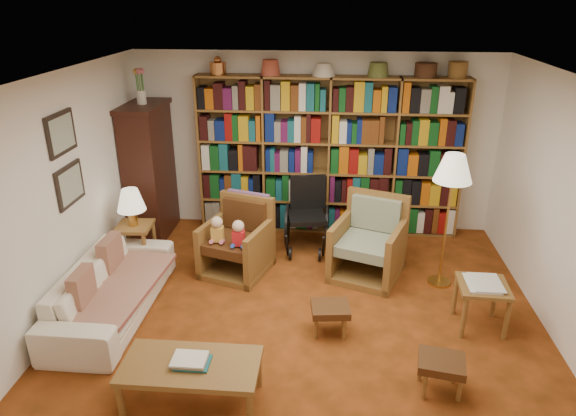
# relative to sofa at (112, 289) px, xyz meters

# --- Properties ---
(floor) EXTENTS (5.00, 5.00, 0.00)m
(floor) POSITION_rel_sofa_xyz_m (2.05, -0.01, -0.29)
(floor) COLOR #9B4317
(floor) RESTS_ON ground
(ceiling) EXTENTS (5.00, 5.00, 0.00)m
(ceiling) POSITION_rel_sofa_xyz_m (2.05, -0.01, 2.21)
(ceiling) COLOR silver
(ceiling) RESTS_ON wall_back
(wall_back) EXTENTS (5.00, 0.00, 5.00)m
(wall_back) POSITION_rel_sofa_xyz_m (2.05, 2.49, 0.96)
(wall_back) COLOR white
(wall_back) RESTS_ON floor
(wall_front) EXTENTS (5.00, 0.00, 5.00)m
(wall_front) POSITION_rel_sofa_xyz_m (2.05, -2.51, 0.96)
(wall_front) COLOR white
(wall_front) RESTS_ON floor
(wall_left) EXTENTS (0.00, 5.00, 5.00)m
(wall_left) POSITION_rel_sofa_xyz_m (-0.45, -0.01, 0.96)
(wall_left) COLOR white
(wall_left) RESTS_ON floor
(wall_right) EXTENTS (0.00, 5.00, 5.00)m
(wall_right) POSITION_rel_sofa_xyz_m (4.55, -0.01, 0.96)
(wall_right) COLOR white
(wall_right) RESTS_ON floor
(bookshelf) EXTENTS (3.60, 0.30, 2.42)m
(bookshelf) POSITION_rel_sofa_xyz_m (2.25, 2.32, 0.88)
(bookshelf) COLOR brown
(bookshelf) RESTS_ON floor
(curio_cabinet) EXTENTS (0.50, 0.95, 2.40)m
(curio_cabinet) POSITION_rel_sofa_xyz_m (-0.20, 1.99, 0.67)
(curio_cabinet) COLOR black
(curio_cabinet) RESTS_ON floor
(framed_pictures) EXTENTS (0.03, 0.52, 0.97)m
(framed_pictures) POSITION_rel_sofa_xyz_m (-0.43, 0.29, 1.34)
(framed_pictures) COLOR black
(framed_pictures) RESTS_ON wall_left
(sofa) EXTENTS (1.97, 0.77, 0.57)m
(sofa) POSITION_rel_sofa_xyz_m (0.00, 0.00, 0.00)
(sofa) COLOR white
(sofa) RESTS_ON floor
(sofa_throw) EXTENTS (0.90, 1.54, 0.04)m
(sofa_throw) POSITION_rel_sofa_xyz_m (0.05, -0.00, 0.01)
(sofa_throw) COLOR beige
(sofa_throw) RESTS_ON sofa
(cushion_left) EXTENTS (0.13, 0.40, 0.40)m
(cushion_left) POSITION_rel_sofa_xyz_m (-0.13, 0.35, 0.16)
(cushion_left) COLOR maroon
(cushion_left) RESTS_ON sofa
(cushion_right) EXTENTS (0.12, 0.38, 0.38)m
(cushion_right) POSITION_rel_sofa_xyz_m (-0.13, -0.35, 0.16)
(cushion_right) COLOR maroon
(cushion_right) RESTS_ON sofa
(side_table_lamp) EXTENTS (0.45, 0.45, 0.57)m
(side_table_lamp) POSITION_rel_sofa_xyz_m (-0.10, 1.00, 0.14)
(side_table_lamp) COLOR brown
(side_table_lamp) RESTS_ON floor
(table_lamp) EXTENTS (0.34, 0.34, 0.47)m
(table_lamp) POSITION_rel_sofa_xyz_m (-0.10, 1.00, 0.60)
(table_lamp) COLOR #C18E3E
(table_lamp) RESTS_ON side_table_lamp
(armchair_leather) EXTENTS (0.95, 0.96, 0.93)m
(armchair_leather) POSITION_rel_sofa_xyz_m (1.16, 1.08, 0.09)
(armchair_leather) COLOR brown
(armchair_leather) RESTS_ON floor
(armchair_sage) EXTENTS (1.05, 1.05, 0.97)m
(armchair_sage) POSITION_rel_sofa_xyz_m (2.76, 1.14, 0.08)
(armchair_sage) COLOR brown
(armchair_sage) RESTS_ON floor
(wheelchair) EXTENTS (0.56, 0.78, 0.98)m
(wheelchair) POSITION_rel_sofa_xyz_m (1.99, 1.74, 0.16)
(wheelchair) COLOR black
(wheelchair) RESTS_ON floor
(floor_lamp) EXTENTS (0.42, 0.42, 1.60)m
(floor_lamp) POSITION_rel_sofa_xyz_m (3.62, 0.92, 1.09)
(floor_lamp) COLOR #C18E3E
(floor_lamp) RESTS_ON floor
(side_table_papers) EXTENTS (0.51, 0.51, 0.53)m
(side_table_papers) POSITION_rel_sofa_xyz_m (3.85, 0.08, 0.13)
(side_table_papers) COLOR brown
(side_table_papers) RESTS_ON floor
(footstool_a) EXTENTS (0.41, 0.36, 0.32)m
(footstool_a) POSITION_rel_sofa_xyz_m (2.33, -0.16, -0.03)
(footstool_a) COLOR #4A2913
(footstool_a) RESTS_ON floor
(footstool_b) EXTENTS (0.44, 0.39, 0.33)m
(footstool_b) POSITION_rel_sofa_xyz_m (3.28, -0.91, -0.02)
(footstool_b) COLOR #4A2913
(footstool_b) RESTS_ON floor
(coffee_table) EXTENTS (1.14, 0.57, 0.45)m
(coffee_table) POSITION_rel_sofa_xyz_m (1.19, -1.22, 0.07)
(coffee_table) COLOR brown
(coffee_table) RESTS_ON floor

